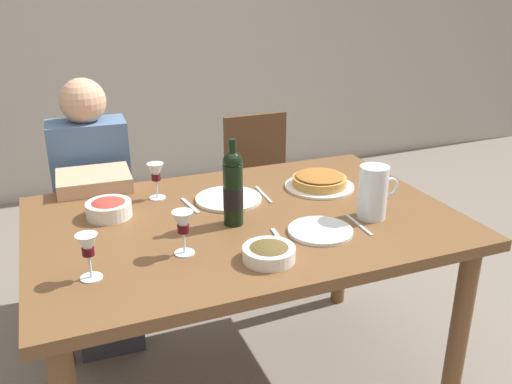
# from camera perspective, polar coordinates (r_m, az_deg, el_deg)

# --- Properties ---
(back_wall) EXTENTS (8.00, 0.10, 2.80)m
(back_wall) POSITION_cam_1_polar(r_m,az_deg,el_deg) (4.23, -14.18, 18.81)
(back_wall) COLOR #B2ADA3
(back_wall) RESTS_ON ground
(dining_table) EXTENTS (1.50, 1.00, 0.76)m
(dining_table) POSITION_cam_1_polar(r_m,az_deg,el_deg) (2.00, -1.22, -5.06)
(dining_table) COLOR brown
(dining_table) RESTS_ON ground
(wine_bottle) EXTENTS (0.07, 0.07, 0.31)m
(wine_bottle) POSITION_cam_1_polar(r_m,az_deg,el_deg) (1.86, -2.41, 0.40)
(wine_bottle) COLOR black
(wine_bottle) RESTS_ON dining_table
(water_pitcher) EXTENTS (0.16, 0.10, 0.19)m
(water_pitcher) POSITION_cam_1_polar(r_m,az_deg,el_deg) (1.97, 12.13, -0.33)
(water_pitcher) COLOR silver
(water_pitcher) RESTS_ON dining_table
(baked_tart) EXTENTS (0.28, 0.28, 0.06)m
(baked_tart) POSITION_cam_1_polar(r_m,az_deg,el_deg) (2.23, 6.66, 1.14)
(baked_tart) COLOR silver
(baked_tart) RESTS_ON dining_table
(salad_bowl) EXTENTS (0.16, 0.16, 0.07)m
(salad_bowl) POSITION_cam_1_polar(r_m,az_deg,el_deg) (2.02, -15.15, -1.61)
(salad_bowl) COLOR white
(salad_bowl) RESTS_ON dining_table
(olive_bowl) EXTENTS (0.16, 0.16, 0.05)m
(olive_bowl) POSITION_cam_1_polar(r_m,az_deg,el_deg) (1.66, 1.36, -6.32)
(olive_bowl) COLOR white
(olive_bowl) RESTS_ON dining_table
(wine_glass_left_diner) EXTENTS (0.06, 0.06, 0.14)m
(wine_glass_left_diner) POSITION_cam_1_polar(r_m,az_deg,el_deg) (1.60, -17.20, -5.62)
(wine_glass_left_diner) COLOR silver
(wine_glass_left_diner) RESTS_ON dining_table
(wine_glass_right_diner) EXTENTS (0.07, 0.07, 0.14)m
(wine_glass_right_diner) POSITION_cam_1_polar(r_m,az_deg,el_deg) (1.68, -7.64, -3.40)
(wine_glass_right_diner) COLOR silver
(wine_glass_right_diner) RESTS_ON dining_table
(wine_glass_centre) EXTENTS (0.06, 0.06, 0.14)m
(wine_glass_centre) POSITION_cam_1_polar(r_m,az_deg,el_deg) (2.12, -10.44, 1.85)
(wine_glass_centre) COLOR silver
(wine_glass_centre) RESTS_ON dining_table
(dinner_plate_left_setting) EXTENTS (0.26, 0.26, 0.01)m
(dinner_plate_left_setting) POSITION_cam_1_polar(r_m,az_deg,el_deg) (2.10, -2.98, -0.74)
(dinner_plate_left_setting) COLOR silver
(dinner_plate_left_setting) RESTS_ON dining_table
(dinner_plate_right_setting) EXTENTS (0.22, 0.22, 0.01)m
(dinner_plate_right_setting) POSITION_cam_1_polar(r_m,az_deg,el_deg) (1.85, 6.74, -4.04)
(dinner_plate_right_setting) COLOR silver
(dinner_plate_right_setting) RESTS_ON dining_table
(fork_left_setting) EXTENTS (0.03, 0.16, 0.00)m
(fork_left_setting) POSITION_cam_1_polar(r_m,az_deg,el_deg) (2.06, -6.91, -1.41)
(fork_left_setting) COLOR silver
(fork_left_setting) RESTS_ON dining_table
(knife_left_setting) EXTENTS (0.02, 0.18, 0.00)m
(knife_left_setting) POSITION_cam_1_polar(r_m,az_deg,el_deg) (2.15, 0.80, -0.25)
(knife_left_setting) COLOR silver
(knife_left_setting) RESTS_ON dining_table
(knife_right_setting) EXTENTS (0.02, 0.18, 0.00)m
(knife_right_setting) POSITION_cam_1_polar(r_m,az_deg,el_deg) (1.93, 10.68, -3.37)
(knife_right_setting) COLOR silver
(knife_right_setting) RESTS_ON dining_table
(spoon_right_setting) EXTENTS (0.03, 0.16, 0.00)m
(spoon_right_setting) POSITION_cam_1_polar(r_m,az_deg,el_deg) (1.79, 2.50, -4.95)
(spoon_right_setting) COLOR silver
(spoon_right_setting) RESTS_ON dining_table
(chair_left) EXTENTS (0.42, 0.42, 0.87)m
(chair_left) POSITION_cam_1_polar(r_m,az_deg,el_deg) (2.79, -16.53, -1.77)
(chair_left) COLOR brown
(chair_left) RESTS_ON ground
(diner_left) EXTENTS (0.35, 0.51, 1.16)m
(diner_left) POSITION_cam_1_polar(r_m,az_deg,el_deg) (2.53, -16.42, -1.30)
(diner_left) COLOR #4C6B93
(diner_left) RESTS_ON ground
(chair_right) EXTENTS (0.41, 0.41, 0.87)m
(chair_right) POSITION_cam_1_polar(r_m,az_deg,el_deg) (2.99, 0.70, 0.69)
(chair_right) COLOR brown
(chair_right) RESTS_ON ground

